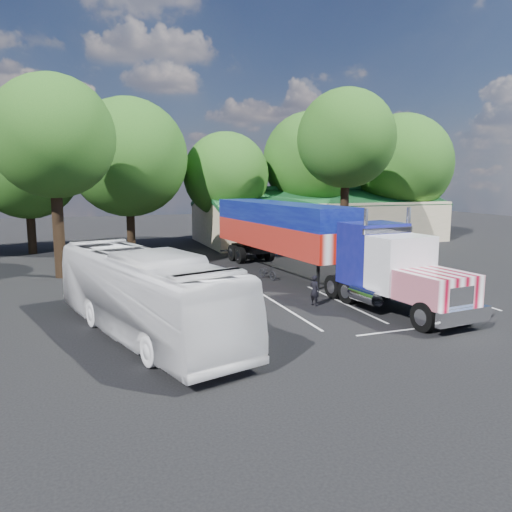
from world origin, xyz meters
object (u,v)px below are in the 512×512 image
object	(u,v)px
woman	(315,290)
silver_sedan	(287,245)
bicycle	(268,272)
tour_bus	(144,293)
semi_truck	(303,235)

from	to	relation	value
woman	silver_sedan	distance (m)	17.64
bicycle	tour_bus	bearing A→B (deg)	-149.64
tour_bus	woman	bearing A→B (deg)	-3.43
tour_bus	bicycle	bearing A→B (deg)	29.12
bicycle	tour_bus	distance (m)	12.65
semi_truck	bicycle	size ratio (longest dim) A/B	13.47
semi_truck	tour_bus	world-z (taller)	semi_truck
bicycle	tour_bus	size ratio (longest dim) A/B	0.14
tour_bus	silver_sedan	xyz separation A→B (m)	(14.28, 18.70, -1.02)
semi_truck	silver_sedan	world-z (taller)	semi_truck
silver_sedan	tour_bus	bearing A→B (deg)	137.84
semi_truck	tour_bus	size ratio (longest dim) A/B	1.88
woman	tour_bus	size ratio (longest dim) A/B	0.12
woman	semi_truck	bearing A→B (deg)	-41.82
woman	silver_sedan	bearing A→B (deg)	-40.75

